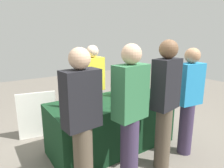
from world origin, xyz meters
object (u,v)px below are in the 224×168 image
wine_bottle_2 (85,94)px  server_pouring (93,86)px  wine_bottle_5 (119,88)px  wine_bottle_6 (131,87)px  wine_glass_1 (99,99)px  guest_0 (82,120)px  ice_bucket (142,87)px  menu_board (37,115)px  wine_glass_2 (131,94)px  wine_bottle_4 (113,89)px  guest_2 (165,101)px  wine_glass_0 (89,104)px  wine_bottle_0 (62,99)px  guest_1 (130,111)px  wine_bottle_1 (77,97)px  wine_bottle_3 (97,93)px  guest_3 (189,98)px

wine_bottle_2 → server_pouring: server_pouring is taller
wine_bottle_5 → wine_bottle_6: 0.21m
wine_glass_1 → wine_bottle_6: bearing=16.3°
guest_0 → ice_bucket: bearing=21.4°
server_pouring → guest_0: bearing=49.9°
server_pouring → menu_board: 1.07m
wine_glass_2 → menu_board: bearing=134.2°
wine_bottle_4 → server_pouring: (-0.09, 0.49, -0.04)m
ice_bucket → guest_2: size_ratio=0.12×
guest_0 → guest_2: bearing=-12.6°
wine_glass_0 → menu_board: bearing=108.7°
wine_bottle_0 → server_pouring: 0.92m
wine_bottle_0 → guest_1: (0.47, -0.90, 0.01)m
wine_bottle_4 → menu_board: 1.39m
wine_glass_0 → wine_bottle_0: bearing=126.5°
wine_bottle_6 → ice_bucket: size_ratio=1.51×
wine_glass_2 → wine_bottle_5: bearing=87.0°
guest_0 → guest_1: size_ratio=0.98×
wine_bottle_2 → menu_board: size_ratio=0.37×
wine_glass_1 → server_pouring: bearing=66.5°
wine_bottle_6 → menu_board: bearing=146.0°
wine_bottle_2 → wine_glass_2: 0.68m
wine_bottle_1 → wine_bottle_4: (0.65, 0.07, -0.00)m
guest_2 → server_pouring: bearing=88.8°
wine_bottle_3 → wine_glass_0: 0.46m
wine_bottle_2 → wine_bottle_5: wine_bottle_5 is taller
wine_glass_2 → ice_bucket: bearing=28.7°
wine_bottle_0 → wine_glass_1: (0.43, -0.27, -0.01)m
wine_bottle_4 → guest_2: size_ratio=0.19×
wine_bottle_0 → wine_bottle_4: 0.86m
wine_glass_1 → guest_3: (1.11, -0.62, -0.02)m
wine_bottle_3 → guest_1: guest_1 is taller
guest_3 → guest_0: bearing=-177.0°
wine_bottle_0 → wine_bottle_5: 0.98m
wine_bottle_3 → menu_board: (-0.71, 0.84, -0.48)m
wine_bottle_1 → guest_2: (0.80, -0.88, 0.03)m
wine_bottle_1 → guest_1: 0.89m
guest_2 → guest_3: guest_2 is taller
wine_bottle_1 → ice_bucket: bearing=-0.5°
wine_bottle_5 → guest_1: 1.07m
wine_bottle_1 → wine_bottle_2: 0.21m
wine_bottle_5 → guest_0: guest_0 is taller
wine_glass_2 → ice_bucket: (0.44, 0.24, 0.00)m
guest_0 → menu_board: size_ratio=2.04×
wine_glass_1 → wine_bottle_5: bearing=28.7°
wine_bottle_6 → ice_bucket: (0.23, -0.01, -0.03)m
wine_bottle_6 → guest_1: (-0.70, -0.85, 0.00)m
server_pouring → guest_3: size_ratio=1.00×
wine_bottle_4 → ice_bucket: (0.54, -0.08, -0.03)m
ice_bucket → guest_3: size_ratio=0.13×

